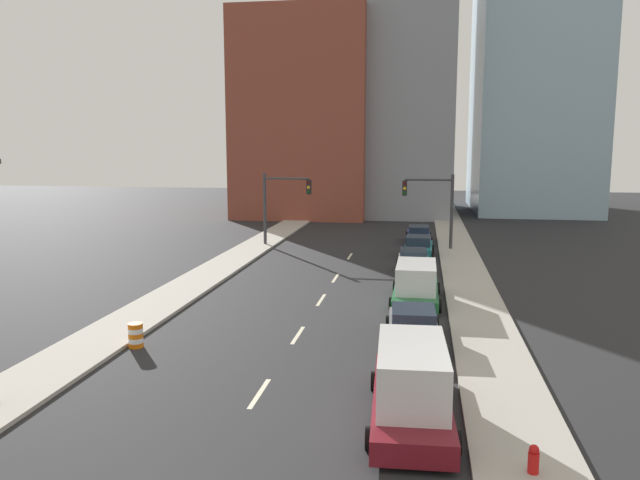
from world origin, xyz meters
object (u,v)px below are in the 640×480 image
object	(u,v)px
traffic_signal_right	(437,202)
sedan_gray	(413,327)
traffic_barrel	(136,335)
sedan_teal	(418,247)
box_truck_maroon	(411,385)
fire_hydrant	(533,462)
box_truck_green	(416,284)
sedan_white	(413,263)
sedan_blue	(419,235)
traffic_signal_left	(279,199)

from	to	relation	value
traffic_signal_right	sedan_gray	bearing A→B (deg)	-93.32
traffic_barrel	sedan_teal	bearing A→B (deg)	63.99
traffic_barrel	traffic_signal_right	bearing A→B (deg)	64.47
sedan_gray	traffic_barrel	bearing A→B (deg)	-170.59
traffic_barrel	box_truck_maroon	size ratio (longest dim) A/B	0.15
traffic_barrel	fire_hydrant	xyz separation A→B (m)	(13.44, -7.48, -0.06)
box_truck_green	sedan_teal	size ratio (longest dim) A/B	1.29
sedan_white	sedan_teal	xyz separation A→B (m)	(0.24, 5.91, -0.01)
box_truck_green	sedan_blue	bearing A→B (deg)	90.28
traffic_signal_right	traffic_barrel	bearing A→B (deg)	-115.53
traffic_barrel	box_truck_green	distance (m)	13.72
box_truck_green	sedan_blue	size ratio (longest dim) A/B	1.27
traffic_barrel	sedan_teal	distance (m)	24.07
traffic_signal_left	box_truck_maroon	distance (m)	31.57
sedan_gray	traffic_signal_right	bearing A→B (deg)	83.98
traffic_signal_left	fire_hydrant	xyz separation A→B (m)	(13.53, -32.23, -3.19)
traffic_barrel	sedan_blue	size ratio (longest dim) A/B	0.20
traffic_signal_left	fire_hydrant	size ratio (longest dim) A/B	6.69
traffic_signal_left	sedan_blue	world-z (taller)	traffic_signal_left
traffic_barrel	sedan_teal	world-z (taller)	sedan_teal
traffic_signal_left	sedan_blue	bearing A→B (deg)	16.83
traffic_signal_right	sedan_gray	size ratio (longest dim) A/B	1.17
fire_hydrant	box_truck_maroon	world-z (taller)	box_truck_maroon
box_truck_green	sedan_teal	distance (m)	12.87
traffic_barrel	sedan_blue	xyz separation A→B (m)	(10.55, 27.97, 0.16)
fire_hydrant	traffic_signal_right	bearing A→B (deg)	92.88
traffic_signal_right	fire_hydrant	distance (m)	32.43
sedan_teal	sedan_blue	world-z (taller)	sedan_teal
traffic_signal_left	traffic_signal_right	xyz separation A→B (m)	(11.90, 0.00, 0.00)
traffic_signal_right	sedan_gray	distance (m)	22.72
traffic_signal_left	traffic_signal_right	size ratio (longest dim) A/B	1.00
traffic_signal_right	box_truck_maroon	xyz separation A→B (m)	(-1.25, -29.61, -2.55)
traffic_signal_right	box_truck_green	distance (m)	16.26
traffic_signal_left	box_truck_green	bearing A→B (deg)	-56.38
sedan_white	sedan_teal	distance (m)	5.91
sedan_white	traffic_signal_left	bearing A→B (deg)	137.65
traffic_signal_right	sedan_blue	distance (m)	4.56
box_truck_maroon	sedan_white	distance (m)	20.59
box_truck_green	sedan_blue	xyz separation A→B (m)	(0.01, 19.20, -0.31)
sedan_white	traffic_signal_right	bearing A→B (deg)	79.12
traffic_signal_left	fire_hydrant	world-z (taller)	traffic_signal_left
fire_hydrant	sedan_gray	bearing A→B (deg)	106.71
sedan_gray	sedan_teal	bearing A→B (deg)	87.20
sedan_gray	sedan_teal	xyz separation A→B (m)	(0.04, 19.38, 0.02)
traffic_signal_left	traffic_barrel	world-z (taller)	traffic_signal_left
sedan_white	sedan_blue	size ratio (longest dim) A/B	1.00
box_truck_green	sedan_white	world-z (taller)	box_truck_green
fire_hydrant	sedan_white	world-z (taller)	sedan_white
traffic_barrel	sedan_blue	world-z (taller)	sedan_blue
box_truck_green	sedan_gray	bearing A→B (deg)	-89.95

